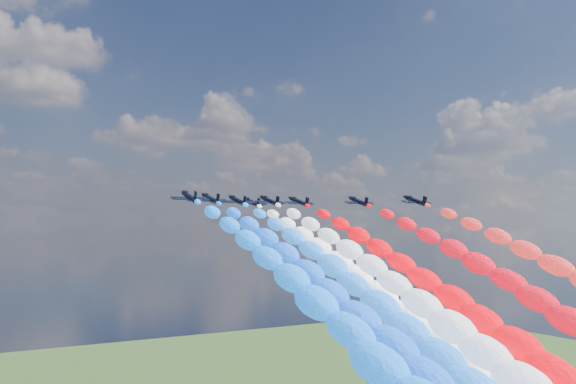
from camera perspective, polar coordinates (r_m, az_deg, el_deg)
jet_0 at (r=142.22m, az=-8.36°, el=-0.39°), size 8.58×11.34×5.01m
trail_0 at (r=96.64m, az=3.78°, el=-11.78°), size 7.09×104.10×46.06m
jet_1 at (r=155.42m, az=-6.57°, el=-0.57°), size 8.15×11.04×5.01m
trail_1 at (r=110.36m, az=4.84°, el=-10.60°), size 7.09×104.10×46.06m
jet_2 at (r=169.45m, az=-4.29°, el=-0.73°), size 8.20×11.07×5.01m
trail_2 at (r=125.24m, az=6.62°, el=-9.61°), size 7.09×104.10×46.06m
jet_3 at (r=171.23m, az=-1.56°, el=-0.75°), size 8.39×11.21×5.01m
trail_3 at (r=128.54m, az=10.11°, el=-9.40°), size 7.09×104.10×46.06m
jet_4 at (r=185.65m, az=-3.07°, el=-0.87°), size 8.03×10.95×5.01m
trail_4 at (r=141.74m, az=6.96°, el=-8.76°), size 7.09×104.10×46.06m
jet_5 at (r=179.29m, az=0.93°, el=-0.82°), size 8.59×11.35×5.01m
trail_5 at (r=137.91m, az=12.65°, el=-8.89°), size 7.09×104.10×46.06m
jet_6 at (r=178.24m, az=6.01°, el=-0.80°), size 8.66×11.40×5.01m
trail_6 at (r=140.26m, az=19.19°, el=-8.71°), size 7.09×104.10×46.06m
jet_7 at (r=173.56m, az=10.75°, el=-0.73°), size 8.51×11.29×5.01m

